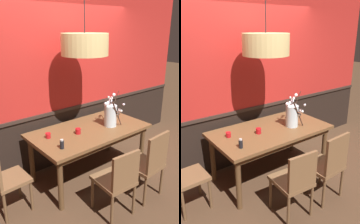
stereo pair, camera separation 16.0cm
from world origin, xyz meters
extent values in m
plane|color=#4C3321|center=(0.00, 0.00, 0.00)|extent=(24.00, 24.00, 0.00)
cube|color=black|center=(0.00, 0.63, 0.45)|extent=(5.38, 0.12, 0.90)
cube|color=#31241E|center=(0.00, 0.62, 0.92)|extent=(5.38, 0.14, 0.05)
cube|color=#B2231E|center=(0.00, 0.63, 1.86)|extent=(5.38, 0.12, 1.92)
cube|color=brown|center=(0.00, 0.00, 0.74)|extent=(1.72, 0.94, 0.04)
cube|color=brown|center=(0.00, 0.00, 0.68)|extent=(1.62, 0.83, 0.08)
cylinder|color=brown|center=(-0.77, -0.38, 0.36)|extent=(0.07, 0.07, 0.72)
cylinder|color=brown|center=(0.77, -0.38, 0.36)|extent=(0.07, 0.07, 0.72)
cylinder|color=brown|center=(-0.77, 0.38, 0.36)|extent=(0.07, 0.07, 0.72)
cylinder|color=brown|center=(0.77, 0.38, 0.36)|extent=(0.07, 0.07, 0.72)
cube|color=brown|center=(-1.23, 0.01, 0.44)|extent=(0.41, 0.41, 0.04)
cylinder|color=brown|center=(-1.07, 0.18, 0.21)|extent=(0.04, 0.04, 0.42)
cylinder|color=brown|center=(-1.06, -0.16, 0.21)|extent=(0.04, 0.04, 0.42)
cylinder|color=brown|center=(-1.40, -0.17, 0.21)|extent=(0.04, 0.04, 0.42)
cube|color=brown|center=(0.25, -0.82, 0.45)|extent=(0.45, 0.44, 0.04)
cube|color=brown|center=(0.26, -1.01, 0.71)|extent=(0.41, 0.05, 0.48)
cylinder|color=brown|center=(0.06, -0.65, 0.21)|extent=(0.04, 0.04, 0.43)
cylinder|color=brown|center=(0.43, -0.63, 0.21)|extent=(0.04, 0.04, 0.43)
cylinder|color=brown|center=(0.08, -1.01, 0.21)|extent=(0.04, 0.04, 0.43)
cylinder|color=brown|center=(0.45, -0.99, 0.21)|extent=(0.04, 0.04, 0.43)
cube|color=brown|center=(-0.26, 0.81, 0.47)|extent=(0.48, 0.48, 0.04)
cube|color=brown|center=(-0.28, 1.00, 0.73)|extent=(0.42, 0.08, 0.48)
cylinder|color=brown|center=(-0.05, 0.64, 0.22)|extent=(0.04, 0.04, 0.45)
cylinder|color=brown|center=(-0.43, 0.60, 0.22)|extent=(0.04, 0.04, 0.45)
cylinder|color=brown|center=(-0.09, 1.01, 0.22)|extent=(0.04, 0.04, 0.45)
cylinder|color=brown|center=(-0.47, 0.97, 0.22)|extent=(0.04, 0.04, 0.45)
cube|color=brown|center=(-0.29, -0.81, 0.45)|extent=(0.44, 0.47, 0.04)
cube|color=brown|center=(-0.31, -1.00, 0.68)|extent=(0.38, 0.07, 0.42)
cylinder|color=brown|center=(-0.45, -0.60, 0.21)|extent=(0.04, 0.04, 0.43)
cylinder|color=brown|center=(-0.11, -0.63, 0.21)|extent=(0.04, 0.04, 0.43)
cylinder|color=brown|center=(-0.48, -0.98, 0.21)|extent=(0.04, 0.04, 0.43)
cylinder|color=brown|center=(-0.14, -1.01, 0.21)|extent=(0.04, 0.04, 0.43)
cylinder|color=silver|center=(0.33, -0.10, 0.92)|extent=(0.19, 0.19, 0.32)
cylinder|color=silver|center=(0.33, -0.10, 0.80)|extent=(0.17, 0.17, 0.07)
cylinder|color=#472D23|center=(0.37, -0.19, 0.97)|extent=(0.24, 0.05, 0.41)
sphere|color=white|center=(0.40, -0.18, 0.95)|extent=(0.05, 0.05, 0.05)
sphere|color=white|center=(0.36, -0.32, 1.14)|extent=(0.03, 0.03, 0.03)
sphere|color=white|center=(0.39, -0.25, 1.02)|extent=(0.04, 0.04, 0.04)
cylinder|color=#472D23|center=(0.42, -0.04, 1.02)|extent=(0.13, 0.14, 0.52)
sphere|color=white|center=(0.43, 0.01, 1.13)|extent=(0.05, 0.05, 0.05)
sphere|color=white|center=(0.49, 0.01, 1.20)|extent=(0.05, 0.05, 0.05)
sphere|color=white|center=(0.45, -0.03, 1.06)|extent=(0.04, 0.04, 0.04)
sphere|color=white|center=(0.44, 0.01, 1.15)|extent=(0.04, 0.04, 0.04)
sphere|color=white|center=(0.44, -0.02, 1.04)|extent=(0.04, 0.04, 0.04)
cylinder|color=#472D23|center=(0.27, -0.09, 0.98)|extent=(0.03, 0.07, 0.42)
sphere|color=white|center=(0.24, -0.08, 1.12)|extent=(0.05, 0.05, 0.05)
sphere|color=white|center=(0.28, -0.06, 1.04)|extent=(0.04, 0.04, 0.04)
sphere|color=white|center=(0.27, -0.10, 1.08)|extent=(0.05, 0.05, 0.05)
sphere|color=silver|center=(0.29, -0.11, 1.03)|extent=(0.04, 0.04, 0.04)
cylinder|color=#472D23|center=(0.33, -0.05, 0.99)|extent=(0.06, 0.07, 0.44)
sphere|color=white|center=(0.36, -0.05, 1.14)|extent=(0.05, 0.05, 0.05)
sphere|color=white|center=(0.32, -0.05, 0.96)|extent=(0.05, 0.05, 0.05)
sphere|color=white|center=(0.34, -0.03, 1.11)|extent=(0.05, 0.05, 0.05)
sphere|color=white|center=(0.34, -0.03, 1.19)|extent=(0.03, 0.03, 0.03)
cylinder|color=#472D23|center=(0.36, -0.19, 0.98)|extent=(0.24, 0.03, 0.43)
sphere|color=white|center=(0.37, -0.24, 1.04)|extent=(0.05, 0.05, 0.05)
sphere|color=white|center=(0.38, -0.19, 0.96)|extent=(0.05, 0.05, 0.05)
sphere|color=white|center=(0.39, -0.20, 1.00)|extent=(0.04, 0.04, 0.04)
cylinder|color=red|center=(-0.23, -0.02, 0.80)|extent=(0.08, 0.08, 0.08)
torus|color=red|center=(-0.23, -0.02, 0.84)|extent=(0.08, 0.08, 0.01)
cylinder|color=silver|center=(-0.23, -0.02, 0.79)|extent=(0.05, 0.05, 0.04)
cylinder|color=red|center=(-0.62, 0.12, 0.80)|extent=(0.07, 0.07, 0.07)
torus|color=red|center=(-0.62, 0.12, 0.83)|extent=(0.07, 0.07, 0.01)
cylinder|color=silver|center=(-0.62, 0.12, 0.79)|extent=(0.05, 0.05, 0.04)
cylinder|color=black|center=(-0.64, -0.25, 0.81)|extent=(0.05, 0.05, 0.11)
cylinder|color=beige|center=(-0.64, -0.25, 0.88)|extent=(0.04, 0.04, 0.02)
cylinder|color=tan|center=(-0.03, 0.07, 1.96)|extent=(0.63, 0.63, 0.29)
sphere|color=#F9EAB7|center=(-0.03, 0.07, 1.92)|extent=(0.14, 0.14, 0.14)
cylinder|color=black|center=(-0.03, 0.07, 2.46)|extent=(0.01, 0.01, 0.72)
camera|label=1|loc=(-2.08, -2.52, 2.19)|focal=38.86mm
camera|label=2|loc=(-1.95, -2.62, 2.19)|focal=38.86mm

